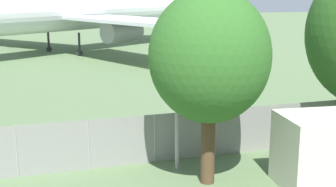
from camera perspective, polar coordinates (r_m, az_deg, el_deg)
The scene contains 5 objects.
perimeter_fence at distance 18.10m, azimuth -1.61°, elevation -5.49°, with size 56.07×0.07×1.91m.
airplane at distance 49.41m, azimuth -14.22°, elevation 9.69°, with size 43.97×36.69×13.14m.
portable_cabin at distance 16.84m, azimuth 19.18°, elevation -6.57°, with size 3.64×2.56×2.49m.
tree_left_of_cabin at distance 15.44m, azimuth 5.09°, elevation 4.45°, with size 4.04×4.04×6.65m.
light_mast at distance 16.66m, azimuth 1.17°, elevation 5.29°, with size 0.44×0.44×7.22m.
Camera 1 is at (-4.61, -6.54, 6.55)m, focal length 50.00 mm.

